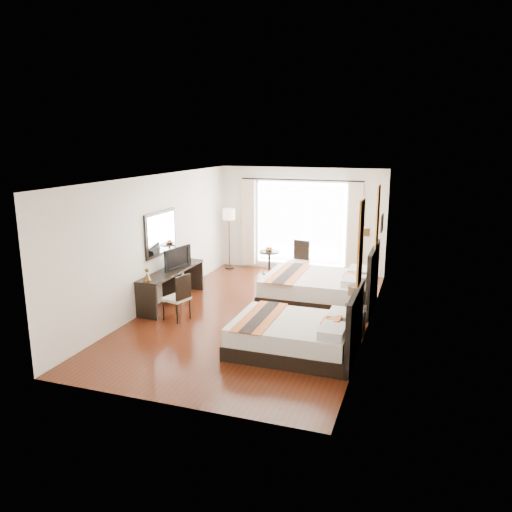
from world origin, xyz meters
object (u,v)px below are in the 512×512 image
(desk_chair, at_px, (177,306))
(window_chair, at_px, (298,268))
(side_table, at_px, (269,262))
(floor_lamp, at_px, (229,218))
(bed_near, at_px, (298,335))
(vase, at_px, (354,306))
(fruit_bowl, at_px, (269,250))
(bed_far, at_px, (322,288))
(nightstand, at_px, (354,320))
(console_desk, at_px, (172,286))
(table_lamp, at_px, (354,292))
(television, at_px, (175,258))

(desk_chair, xyz_separation_m, window_chair, (1.56, 3.63, 0.02))
(side_table, bearing_deg, floor_lamp, 171.16)
(bed_near, xyz_separation_m, floor_lamp, (-3.18, 4.83, 1.11))
(vase, xyz_separation_m, fruit_bowl, (-2.75, 3.59, 0.09))
(bed_far, bearing_deg, nightstand, -58.60)
(nightstand, height_order, window_chair, window_chair)
(nightstand, xyz_separation_m, fruit_bowl, (-2.74, 3.44, 0.41))
(console_desk, xyz_separation_m, floor_lamp, (0.07, 3.20, 1.04))
(console_desk, xyz_separation_m, desk_chair, (0.60, -0.90, -0.09))
(side_table, bearing_deg, window_chair, -17.75)
(nightstand, distance_m, fruit_bowl, 4.41)
(bed_far, distance_m, table_lamp, 1.66)
(floor_lamp, height_order, fruit_bowl, floor_lamp)
(floor_lamp, relative_size, window_chair, 1.68)
(fruit_bowl, height_order, window_chair, window_chair)
(table_lamp, relative_size, desk_chair, 0.38)
(window_chair, bearing_deg, console_desk, -26.86)
(bed_far, bearing_deg, vase, -60.76)
(nightstand, height_order, fruit_bowl, fruit_bowl)
(table_lamp, relative_size, window_chair, 0.36)
(bed_near, relative_size, bed_far, 0.88)
(nightstand, relative_size, television, 0.59)
(table_lamp, relative_size, floor_lamp, 0.22)
(desk_chair, bearing_deg, console_desk, -41.17)
(table_lamp, bearing_deg, bed_near, -119.36)
(nightstand, relative_size, vase, 3.98)
(side_table, height_order, fruit_bowl, fruit_bowl)
(table_lamp, height_order, desk_chair, desk_chair)
(bed_far, distance_m, fruit_bowl, 2.70)
(vase, bearing_deg, console_desk, 171.48)
(floor_lamp, bearing_deg, side_table, -8.84)
(vase, bearing_deg, television, 169.50)
(bed_near, bearing_deg, table_lamp, 60.64)
(table_lamp, xyz_separation_m, window_chair, (-1.83, 3.05, -0.44))
(table_lamp, distance_m, window_chair, 3.59)
(television, bearing_deg, fruit_bowl, -10.84)
(floor_lamp, bearing_deg, window_chair, -12.62)
(bed_far, bearing_deg, bed_near, -87.08)
(bed_far, relative_size, nightstand, 4.77)
(bed_far, height_order, nightstand, bed_far)
(bed_near, xyz_separation_m, television, (-3.23, 1.77, 0.69))
(desk_chair, bearing_deg, table_lamp, -154.99)
(vase, relative_size, television, 0.15)
(console_desk, relative_size, fruit_bowl, 9.41)
(bed_near, distance_m, window_chair, 4.50)
(floor_lamp, bearing_deg, bed_near, -56.62)
(bed_near, bearing_deg, vase, 52.69)
(nightstand, distance_m, desk_chair, 3.45)
(floor_lamp, bearing_deg, nightstand, -42.70)
(vase, height_order, window_chair, window_chair)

